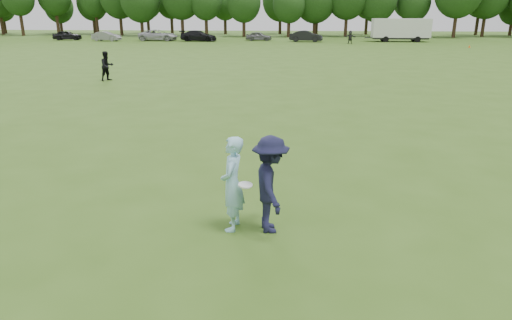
{
  "coord_description": "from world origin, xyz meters",
  "views": [
    {
      "loc": [
        -0.03,
        -8.36,
        4.06
      ],
      "look_at": [
        -0.83,
        0.7,
        1.1
      ],
      "focal_mm": 32.0,
      "sensor_mm": 36.0,
      "label": 1
    }
  ],
  "objects_px": {
    "car_b": "(106,36)",
    "car_c": "(158,35)",
    "defender": "(271,185)",
    "car_e": "(259,36)",
    "player_far_a": "(107,66)",
    "thrower": "(232,184)",
    "field_cone": "(469,46)",
    "car_a": "(67,35)",
    "car_d": "(199,36)",
    "player_far_d": "(350,37)",
    "car_f": "(306,36)",
    "cargo_trailer": "(401,29)"
  },
  "relations": [
    {
      "from": "car_c",
      "to": "car_b",
      "type": "bearing_deg",
      "value": 98.55
    },
    {
      "from": "player_far_a",
      "to": "car_f",
      "type": "relative_size",
      "value": 0.38
    },
    {
      "from": "car_e",
      "to": "car_f",
      "type": "bearing_deg",
      "value": -102.37
    },
    {
      "from": "car_a",
      "to": "car_c",
      "type": "height_order",
      "value": "car_c"
    },
    {
      "from": "car_e",
      "to": "thrower",
      "type": "bearing_deg",
      "value": -171.94
    },
    {
      "from": "player_far_d",
      "to": "defender",
      "type": "bearing_deg",
      "value": -85.88
    },
    {
      "from": "player_far_a",
      "to": "car_e",
      "type": "xyz_separation_m",
      "value": [
        5.91,
        42.26,
        -0.24
      ]
    },
    {
      "from": "player_far_d",
      "to": "car_f",
      "type": "bearing_deg",
      "value": 158.18
    },
    {
      "from": "car_a",
      "to": "car_b",
      "type": "height_order",
      "value": "car_a"
    },
    {
      "from": "player_far_a",
      "to": "car_e",
      "type": "bearing_deg",
      "value": 27.19
    },
    {
      "from": "car_c",
      "to": "car_d",
      "type": "relative_size",
      "value": 1.08
    },
    {
      "from": "cargo_trailer",
      "to": "car_a",
      "type": "bearing_deg",
      "value": -179.59
    },
    {
      "from": "car_b",
      "to": "player_far_d",
      "type": "bearing_deg",
      "value": -88.22
    },
    {
      "from": "cargo_trailer",
      "to": "car_c",
      "type": "bearing_deg",
      "value": -178.45
    },
    {
      "from": "player_far_d",
      "to": "car_d",
      "type": "relative_size",
      "value": 0.33
    },
    {
      "from": "car_a",
      "to": "car_e",
      "type": "distance_m",
      "value": 29.16
    },
    {
      "from": "player_far_a",
      "to": "car_b",
      "type": "bearing_deg",
      "value": 57.65
    },
    {
      "from": "defender",
      "to": "field_cone",
      "type": "height_order",
      "value": "defender"
    },
    {
      "from": "car_c",
      "to": "player_far_d",
      "type": "bearing_deg",
      "value": -99.95
    },
    {
      "from": "car_a",
      "to": "cargo_trailer",
      "type": "bearing_deg",
      "value": -97.58
    },
    {
      "from": "car_b",
      "to": "car_c",
      "type": "distance_m",
      "value": 7.52
    },
    {
      "from": "player_far_a",
      "to": "car_d",
      "type": "xyz_separation_m",
      "value": [
        -2.71,
        40.05,
        -0.13
      ]
    },
    {
      "from": "car_c",
      "to": "defender",
      "type": "bearing_deg",
      "value": -162.59
    },
    {
      "from": "car_d",
      "to": "car_e",
      "type": "distance_m",
      "value": 8.9
    },
    {
      "from": "car_c",
      "to": "car_f",
      "type": "height_order",
      "value": "car_c"
    },
    {
      "from": "car_e",
      "to": "field_cone",
      "type": "distance_m",
      "value": 28.79
    },
    {
      "from": "car_f",
      "to": "field_cone",
      "type": "relative_size",
      "value": 15.62
    },
    {
      "from": "player_far_a",
      "to": "car_c",
      "type": "xyz_separation_m",
      "value": [
        -8.91,
        40.69,
        -0.1
      ]
    },
    {
      "from": "car_c",
      "to": "car_e",
      "type": "distance_m",
      "value": 14.9
    },
    {
      "from": "player_far_d",
      "to": "car_c",
      "type": "distance_m",
      "value": 27.92
    },
    {
      "from": "defender",
      "to": "car_e",
      "type": "distance_m",
      "value": 62.01
    },
    {
      "from": "thrower",
      "to": "defender",
      "type": "relative_size",
      "value": 0.98
    },
    {
      "from": "thrower",
      "to": "field_cone",
      "type": "relative_size",
      "value": 6.21
    },
    {
      "from": "thrower",
      "to": "player_far_d",
      "type": "height_order",
      "value": "thrower"
    },
    {
      "from": "car_d",
      "to": "field_cone",
      "type": "relative_size",
      "value": 17.56
    },
    {
      "from": "defender",
      "to": "car_a",
      "type": "height_order",
      "value": "defender"
    },
    {
      "from": "car_c",
      "to": "cargo_trailer",
      "type": "distance_m",
      "value": 35.24
    },
    {
      "from": "car_f",
      "to": "cargo_trailer",
      "type": "xyz_separation_m",
      "value": [
        13.44,
        1.41,
        1.0
      ]
    },
    {
      "from": "thrower",
      "to": "car_b",
      "type": "height_order",
      "value": "thrower"
    },
    {
      "from": "defender",
      "to": "car_a",
      "type": "distance_m",
      "value": 69.9
    },
    {
      "from": "car_e",
      "to": "cargo_trailer",
      "type": "distance_m",
      "value": 20.44
    },
    {
      "from": "car_e",
      "to": "cargo_trailer",
      "type": "bearing_deg",
      "value": -87.9
    },
    {
      "from": "car_e",
      "to": "field_cone",
      "type": "relative_size",
      "value": 12.76
    },
    {
      "from": "defender",
      "to": "car_a",
      "type": "xyz_separation_m",
      "value": [
        -34.46,
        60.81,
        -0.24
      ]
    },
    {
      "from": "defender",
      "to": "player_far_d",
      "type": "distance_m",
      "value": 56.4
    },
    {
      "from": "car_b",
      "to": "car_c",
      "type": "xyz_separation_m",
      "value": [
        7.42,
        1.26,
        0.11
      ]
    },
    {
      "from": "car_f",
      "to": "field_cone",
      "type": "height_order",
      "value": "car_f"
    },
    {
      "from": "car_b",
      "to": "car_c",
      "type": "relative_size",
      "value": 0.73
    },
    {
      "from": "car_a",
      "to": "car_b",
      "type": "distance_m",
      "value": 7.15
    },
    {
      "from": "field_cone",
      "to": "player_far_a",
      "type": "bearing_deg",
      "value": -136.46
    }
  ]
}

